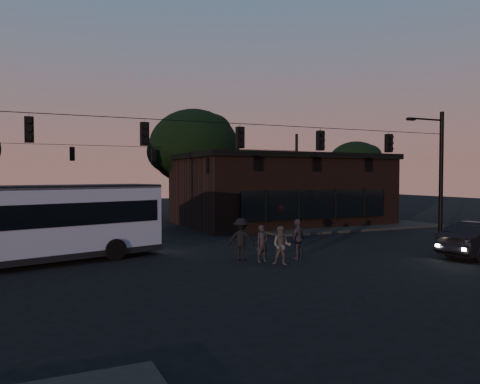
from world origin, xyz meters
name	(u,v)px	position (x,y,z in m)	size (l,w,h in m)	color
ground	(283,271)	(0.00, 0.00, 0.00)	(120.00, 120.00, 0.00)	black
sidewalk_far_right	(326,223)	(12.00, 14.00, 0.07)	(14.00, 10.00, 0.15)	black
building	(280,189)	(9.00, 15.97, 2.71)	(15.40, 10.41, 5.40)	black
tree_behind	(194,147)	(4.00, 22.00, 6.19)	(7.60, 7.60, 9.43)	black
tree_right	(356,166)	(18.00, 18.00, 4.63)	(5.20, 5.20, 6.86)	black
signal_rig_near	(240,161)	(0.00, 4.00, 4.45)	(26.24, 0.30, 7.50)	black
signal_rig_far	(154,170)	(0.00, 20.00, 4.20)	(26.24, 0.30, 7.50)	black
bus	(21,221)	(-9.33, 5.50, 1.88)	(12.20, 5.86, 3.35)	#9299BA
pedestrian_a	(262,243)	(0.20, 2.13, 0.80)	(0.59, 0.38, 1.61)	black
pedestrian_b	(282,246)	(0.59, 1.10, 0.82)	(0.80, 0.62, 1.65)	#494342
pedestrian_c	(298,239)	(1.91, 1.96, 0.91)	(1.07, 0.44, 1.82)	#342E39
pedestrian_d	(241,239)	(-0.45, 2.91, 0.93)	(1.20, 0.69, 1.86)	black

